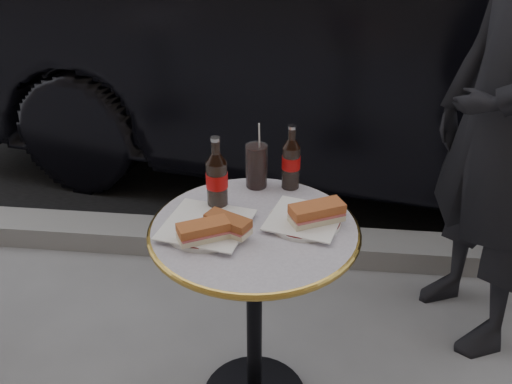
# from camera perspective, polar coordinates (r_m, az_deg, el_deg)

# --- Properties ---
(asphalt_road) EXTENTS (40.00, 8.00, 0.00)m
(asphalt_road) POSITION_cam_1_polar(r_m,az_deg,el_deg) (6.59, 4.85, 15.07)
(asphalt_road) COLOR black
(asphalt_road) RESTS_ON ground
(curb) EXTENTS (40.00, 0.20, 0.12)m
(curb) POSITION_cam_1_polar(r_m,az_deg,el_deg) (2.79, 1.91, -5.21)
(curb) COLOR gray
(curb) RESTS_ON ground
(bistro_table) EXTENTS (0.62, 0.62, 0.73)m
(bistro_table) POSITION_cam_1_polar(r_m,az_deg,el_deg) (1.89, -0.17, -12.83)
(bistro_table) COLOR #BAB2C4
(bistro_table) RESTS_ON ground
(plate_left) EXTENTS (0.32, 0.32, 0.01)m
(plate_left) POSITION_cam_1_polar(r_m,az_deg,el_deg) (1.66, -4.97, -3.49)
(plate_left) COLOR silver
(plate_left) RESTS_ON bistro_table
(plate_right) EXTENTS (0.29, 0.29, 0.01)m
(plate_right) POSITION_cam_1_polar(r_m,az_deg,el_deg) (1.68, 4.87, -2.88)
(plate_right) COLOR white
(plate_right) RESTS_ON bistro_table
(sandwich_left_a) EXTENTS (0.16, 0.12, 0.05)m
(sandwich_left_a) POSITION_cam_1_polar(r_m,az_deg,el_deg) (1.58, -5.27, -4.01)
(sandwich_left_a) COLOR #AF592C
(sandwich_left_a) RESTS_ON plate_left
(sandwich_left_b) EXTENTS (0.15, 0.11, 0.05)m
(sandwich_left_b) POSITION_cam_1_polar(r_m,az_deg,el_deg) (1.60, -2.82, -3.33)
(sandwich_left_b) COLOR brown
(sandwich_left_b) RESTS_ON plate_left
(sandwich_right) EXTENTS (0.17, 0.14, 0.05)m
(sandwich_right) POSITION_cam_1_polar(r_m,az_deg,el_deg) (1.66, 6.09, -2.19)
(sandwich_right) COLOR #B0582C
(sandwich_right) RESTS_ON plate_right
(cola_bottle_left) EXTENTS (0.08, 0.08, 0.24)m
(cola_bottle_left) POSITION_cam_1_polar(r_m,az_deg,el_deg) (1.70, -3.96, 1.82)
(cola_bottle_left) COLOR black
(cola_bottle_left) RESTS_ON bistro_table
(cola_bottle_right) EXTENTS (0.07, 0.07, 0.22)m
(cola_bottle_right) POSITION_cam_1_polar(r_m,az_deg,el_deg) (1.82, 3.54, 3.51)
(cola_bottle_right) COLOR black
(cola_bottle_right) RESTS_ON bistro_table
(cola_glass) EXTENTS (0.08, 0.08, 0.15)m
(cola_glass) POSITION_cam_1_polar(r_m,az_deg,el_deg) (1.84, 0.05, 2.64)
(cola_glass) COLOR black
(cola_glass) RESTS_ON bistro_table
(parked_car) EXTENTS (2.34, 4.84, 1.53)m
(parked_car) POSITION_cam_1_polar(r_m,az_deg,el_deg) (3.42, 9.62, 14.30)
(parked_car) COLOR black
(parked_car) RESTS_ON ground
(pedestrian) EXTENTS (0.63, 0.76, 1.77)m
(pedestrian) POSITION_cam_1_polar(r_m,az_deg,el_deg) (2.13, 23.93, 6.20)
(pedestrian) COLOR black
(pedestrian) RESTS_ON ground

